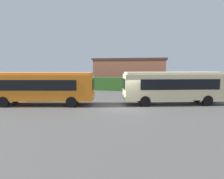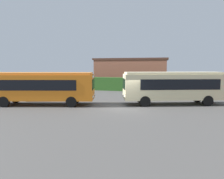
{
  "view_description": "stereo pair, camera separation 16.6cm",
  "coord_description": "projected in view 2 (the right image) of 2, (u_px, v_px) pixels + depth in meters",
  "views": [
    {
      "loc": [
        2.99,
        -17.84,
        3.75
      ],
      "look_at": [
        -1.78,
        1.53,
        1.45
      ],
      "focal_mm": 32.53,
      "sensor_mm": 36.0,
      "label": 1
    },
    {
      "loc": [
        3.15,
        -17.8,
        3.75
      ],
      "look_at": [
        -1.78,
        1.53,
        1.45
      ],
      "focal_mm": 32.53,
      "sensor_mm": 36.0,
      "label": 2
    }
  ],
  "objects": [
    {
      "name": "ground_plane",
      "position": [
        127.0,
        108.0,
        18.33
      ],
      "size": [
        114.45,
        114.45,
        0.0
      ],
      "primitive_type": "plane",
      "color": "#514F4C"
    },
    {
      "name": "bus_orange",
      "position": [
        41.0,
        86.0,
        19.53
      ],
      "size": [
        10.32,
        4.74,
        3.15
      ],
      "rotation": [
        0.0,
        0.0,
        0.24
      ],
      "color": "orange",
      "rests_on": "ground_plane"
    },
    {
      "name": "bus_cream",
      "position": [
        173.0,
        86.0,
        19.86
      ],
      "size": [
        9.91,
        5.12,
        3.19
      ],
      "rotation": [
        0.0,
        0.0,
        3.45
      ],
      "color": "beige",
      "rests_on": "ground_plane"
    },
    {
      "name": "person_left",
      "position": [
        28.0,
        93.0,
        21.46
      ],
      "size": [
        0.51,
        0.39,
        1.77
      ],
      "rotation": [
        0.0,
        0.0,
        5.05
      ],
      "color": "olive",
      "rests_on": "ground_plane"
    },
    {
      "name": "hedge_row",
      "position": [
        142.0,
        85.0,
        30.38
      ],
      "size": [
        69.23,
        1.22,
        2.01
      ],
      "primitive_type": "cube",
      "color": "#2C5A21",
      "rests_on": "ground_plane"
    },
    {
      "name": "depot_building",
      "position": [
        131.0,
        73.0,
        36.22
      ],
      "size": [
        12.74,
        5.46,
        5.12
      ],
      "color": "brown",
      "rests_on": "ground_plane"
    }
  ]
}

